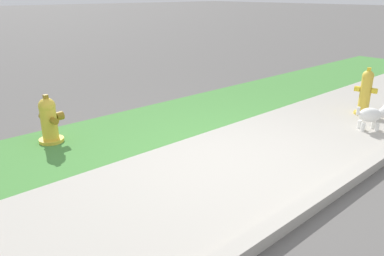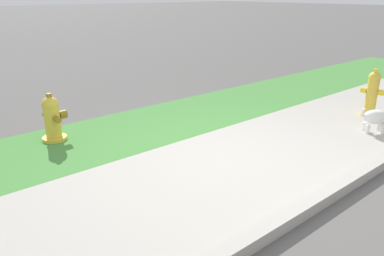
% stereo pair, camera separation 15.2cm
% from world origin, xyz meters
% --- Properties ---
extents(ground_plane, '(120.00, 120.00, 0.00)m').
position_xyz_m(ground_plane, '(0.00, 0.00, 0.00)').
color(ground_plane, '#5B5956').
extents(sidewalk_pavement, '(18.00, 2.07, 0.01)m').
position_xyz_m(sidewalk_pavement, '(0.00, 0.00, 0.01)').
color(sidewalk_pavement, '#ADA89E').
rests_on(sidewalk_pavement, ground).
extents(grass_verge, '(18.00, 1.72, 0.01)m').
position_xyz_m(grass_verge, '(0.00, 1.90, 0.00)').
color(grass_verge, '#47893D').
rests_on(grass_verge, ground).
extents(street_curb, '(18.00, 0.16, 0.12)m').
position_xyz_m(street_curb, '(0.00, -1.12, 0.06)').
color(street_curb, '#ADA89E').
rests_on(street_curb, ground).
extents(fire_hydrant_near_corner, '(0.38, 0.40, 0.67)m').
position_xyz_m(fire_hydrant_near_corner, '(-1.44, 2.23, 0.32)').
color(fire_hydrant_near_corner, gold).
rests_on(fire_hydrant_near_corner, ground).
extents(fire_hydrant_by_grass_verge, '(0.33, 0.37, 0.80)m').
position_xyz_m(fire_hydrant_by_grass_verge, '(2.97, -0.11, 0.39)').
color(fire_hydrant_by_grass_verge, gold).
rests_on(fire_hydrant_by_grass_verge, ground).
extents(small_white_dog, '(0.44, 0.41, 0.43)m').
position_xyz_m(small_white_dog, '(2.31, -0.54, 0.24)').
color(small_white_dog, white).
rests_on(small_white_dog, ground).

